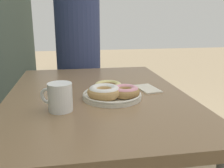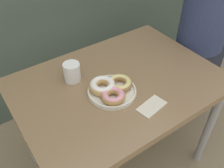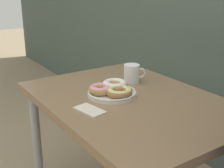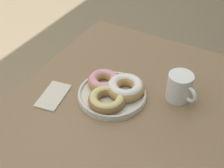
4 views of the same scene
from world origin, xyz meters
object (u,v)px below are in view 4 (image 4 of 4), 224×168
dining_table (114,133)px  napkin (53,96)px  coffee_mug (180,87)px  donut_plate (113,90)px

dining_table → napkin: bearing=-85.6°
coffee_mug → napkin: (0.21, -0.39, -0.05)m
donut_plate → coffee_mug: 0.23m
dining_table → donut_plate: bearing=-148.2°
dining_table → coffee_mug: bearing=141.3°
dining_table → donut_plate: 0.15m
donut_plate → coffee_mug: bearing=117.4°
donut_plate → napkin: (0.10, -0.19, -0.03)m
dining_table → donut_plate: (-0.08, -0.05, 0.11)m
napkin → dining_table: bearing=94.4°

